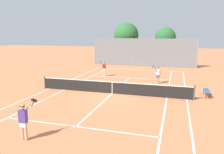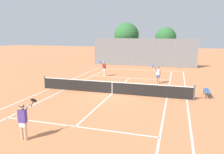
{
  "view_description": "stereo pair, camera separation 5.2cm",
  "coord_description": "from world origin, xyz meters",
  "px_view_note": "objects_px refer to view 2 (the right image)",
  "views": [
    {
      "loc": [
        4.62,
        -15.67,
        4.55
      ],
      "look_at": [
        -0.46,
        1.5,
        1.0
      ],
      "focal_mm": 35.0,
      "sensor_mm": 36.0,
      "label": 1
    },
    {
      "loc": [
        4.67,
        -15.65,
        4.55
      ],
      "look_at": [
        -0.46,
        1.5,
        1.0
      ],
      "focal_mm": 35.0,
      "sensor_mm": 36.0,
      "label": 2
    }
  ],
  "objects_px": {
    "player_near_side": "(23,120)",
    "player_far_left": "(104,68)",
    "tree_behind_left": "(126,36)",
    "loose_tennis_ball_3": "(105,82)",
    "player_far_right": "(158,74)",
    "tree_behind_right": "(166,38)",
    "loose_tennis_ball_0": "(113,83)",
    "loose_tennis_ball_1": "(136,100)",
    "tennis_net": "(112,87)",
    "loose_tennis_ball_2": "(178,101)",
    "courtside_bench": "(207,91)"
  },
  "relations": [
    {
      "from": "player_near_side",
      "to": "player_far_left",
      "type": "xyz_separation_m",
      "value": [
        -1.34,
        14.79,
        0.0
      ]
    },
    {
      "from": "tree_behind_left",
      "to": "loose_tennis_ball_3",
      "type": "bearing_deg",
      "value": -84.65
    },
    {
      "from": "player_far_right",
      "to": "tree_behind_right",
      "type": "bearing_deg",
      "value": 90.6
    },
    {
      "from": "tree_behind_left",
      "to": "tree_behind_right",
      "type": "height_order",
      "value": "tree_behind_left"
    },
    {
      "from": "loose_tennis_ball_0",
      "to": "loose_tennis_ball_3",
      "type": "height_order",
      "value": "same"
    },
    {
      "from": "loose_tennis_ball_1",
      "to": "player_far_right",
      "type": "bearing_deg",
      "value": 79.84
    },
    {
      "from": "tennis_net",
      "to": "tree_behind_right",
      "type": "height_order",
      "value": "tree_behind_right"
    },
    {
      "from": "tennis_net",
      "to": "tree_behind_right",
      "type": "distance_m",
      "value": 19.66
    },
    {
      "from": "player_far_right",
      "to": "tree_behind_left",
      "type": "distance_m",
      "value": 15.58
    },
    {
      "from": "loose_tennis_ball_0",
      "to": "loose_tennis_ball_2",
      "type": "distance_m",
      "value": 7.06
    },
    {
      "from": "player_far_left",
      "to": "tennis_net",
      "type": "bearing_deg",
      "value": -66.19
    },
    {
      "from": "player_far_right",
      "to": "loose_tennis_ball_1",
      "type": "height_order",
      "value": "player_far_right"
    },
    {
      "from": "player_far_left",
      "to": "player_near_side",
      "type": "bearing_deg",
      "value": -84.82
    },
    {
      "from": "courtside_bench",
      "to": "tree_behind_left",
      "type": "xyz_separation_m",
      "value": [
        -10.1,
        17.16,
        3.8
      ]
    },
    {
      "from": "player_far_right",
      "to": "tree_behind_right",
      "type": "relative_size",
      "value": 0.32
    },
    {
      "from": "loose_tennis_ball_0",
      "to": "loose_tennis_ball_3",
      "type": "relative_size",
      "value": 1.0
    },
    {
      "from": "loose_tennis_ball_0",
      "to": "player_far_right",
      "type": "bearing_deg",
      "value": 16.91
    },
    {
      "from": "loose_tennis_ball_2",
      "to": "loose_tennis_ball_3",
      "type": "bearing_deg",
      "value": 146.17
    },
    {
      "from": "loose_tennis_ball_1",
      "to": "tree_behind_left",
      "type": "distance_m",
      "value": 20.66
    },
    {
      "from": "player_near_side",
      "to": "loose_tennis_ball_0",
      "type": "relative_size",
      "value": 26.88
    },
    {
      "from": "loose_tennis_ball_0",
      "to": "loose_tennis_ball_2",
      "type": "height_order",
      "value": "same"
    },
    {
      "from": "tree_behind_left",
      "to": "tree_behind_right",
      "type": "xyz_separation_m",
      "value": [
        6.1,
        0.73,
        -0.35
      ]
    },
    {
      "from": "player_far_right",
      "to": "loose_tennis_ball_0",
      "type": "distance_m",
      "value": 4.23
    },
    {
      "from": "loose_tennis_ball_2",
      "to": "tree_behind_right",
      "type": "distance_m",
      "value": 20.37
    },
    {
      "from": "tennis_net",
      "to": "player_near_side",
      "type": "xyz_separation_m",
      "value": [
        -1.52,
        -8.3,
        0.42
      ]
    },
    {
      "from": "courtside_bench",
      "to": "loose_tennis_ball_1",
      "type": "bearing_deg",
      "value": -153.91
    },
    {
      "from": "player_far_left",
      "to": "tree_behind_left",
      "type": "bearing_deg",
      "value": 91.55
    },
    {
      "from": "player_near_side",
      "to": "tennis_net",
      "type": "bearing_deg",
      "value": 79.61
    },
    {
      "from": "loose_tennis_ball_1",
      "to": "loose_tennis_ball_3",
      "type": "distance_m",
      "value": 6.2
    },
    {
      "from": "loose_tennis_ball_3",
      "to": "tree_behind_right",
      "type": "relative_size",
      "value": 0.01
    },
    {
      "from": "player_near_side",
      "to": "loose_tennis_ball_3",
      "type": "xyz_separation_m",
      "value": [
        -0.29,
        12.02,
        -0.89
      ]
    },
    {
      "from": "tennis_net",
      "to": "loose_tennis_ball_2",
      "type": "bearing_deg",
      "value": -8.86
    },
    {
      "from": "loose_tennis_ball_3",
      "to": "courtside_bench",
      "type": "xyz_separation_m",
      "value": [
        8.72,
        -2.46,
        0.38
      ]
    },
    {
      "from": "loose_tennis_ball_3",
      "to": "tree_behind_right",
      "type": "bearing_deg",
      "value": 72.98
    },
    {
      "from": "player_far_right",
      "to": "tree_behind_right",
      "type": "height_order",
      "value": "tree_behind_right"
    },
    {
      "from": "tennis_net",
      "to": "player_far_right",
      "type": "distance_m",
      "value": 5.49
    },
    {
      "from": "player_near_side",
      "to": "loose_tennis_ball_0",
      "type": "bearing_deg",
      "value": 86.88
    },
    {
      "from": "loose_tennis_ball_1",
      "to": "courtside_bench",
      "type": "xyz_separation_m",
      "value": [
        4.86,
        2.38,
        0.38
      ]
    },
    {
      "from": "loose_tennis_ball_0",
      "to": "loose_tennis_ball_3",
      "type": "xyz_separation_m",
      "value": [
        -0.92,
        0.39,
        0.0
      ]
    },
    {
      "from": "loose_tennis_ball_1",
      "to": "tree_behind_right",
      "type": "distance_m",
      "value": 20.66
    },
    {
      "from": "loose_tennis_ball_0",
      "to": "tree_behind_left",
      "type": "height_order",
      "value": "tree_behind_left"
    },
    {
      "from": "courtside_bench",
      "to": "tree_behind_left",
      "type": "relative_size",
      "value": 0.24
    },
    {
      "from": "player_near_side",
      "to": "player_far_right",
      "type": "bearing_deg",
      "value": 70.31
    },
    {
      "from": "courtside_bench",
      "to": "player_far_left",
      "type": "bearing_deg",
      "value": 151.83
    },
    {
      "from": "player_far_right",
      "to": "loose_tennis_ball_2",
      "type": "bearing_deg",
      "value": -71.17
    },
    {
      "from": "player_far_left",
      "to": "tree_behind_left",
      "type": "distance_m",
      "value": 12.38
    },
    {
      "from": "tennis_net",
      "to": "player_far_left",
      "type": "distance_m",
      "value": 7.11
    },
    {
      "from": "courtside_bench",
      "to": "tree_behind_right",
      "type": "relative_size",
      "value": 0.27
    },
    {
      "from": "loose_tennis_ball_2",
      "to": "tree_behind_left",
      "type": "relative_size",
      "value": 0.01
    },
    {
      "from": "player_far_right",
      "to": "tree_behind_left",
      "type": "xyz_separation_m",
      "value": [
        -6.25,
        13.89,
        3.29
      ]
    }
  ]
}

